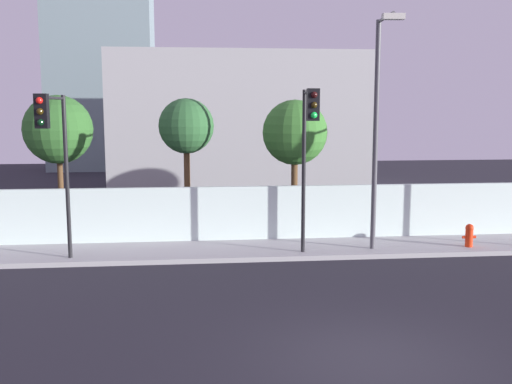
{
  "coord_description": "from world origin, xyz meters",
  "views": [
    {
      "loc": [
        -3.12,
        -9.79,
        4.52
      ],
      "look_at": [
        -1.46,
        6.5,
        2.18
      ],
      "focal_mm": 41.01,
      "sensor_mm": 36.0,
      "label": 1
    }
  ],
  "objects_px": {
    "street_lamp_curbside": "(378,117)",
    "traffic_light_right": "(54,141)",
    "roadside_tree_midright": "(295,133)",
    "traffic_light_center": "(309,136)",
    "fire_hydrant": "(469,235)",
    "roadside_tree_midleft": "(186,127)",
    "roadside_tree_leftmost": "(58,130)"
  },
  "relations": [
    {
      "from": "roadside_tree_leftmost",
      "to": "roadside_tree_midright",
      "type": "relative_size",
      "value": 1.03
    },
    {
      "from": "traffic_light_center",
      "to": "traffic_light_right",
      "type": "xyz_separation_m",
      "value": [
        -7.13,
        -0.26,
        -0.09
      ]
    },
    {
      "from": "traffic_light_center",
      "to": "roadside_tree_leftmost",
      "type": "distance_m",
      "value": 8.99
    },
    {
      "from": "fire_hydrant",
      "to": "roadside_tree_midleft",
      "type": "height_order",
      "value": "roadside_tree_midleft"
    },
    {
      "from": "fire_hydrant",
      "to": "roadside_tree_midleft",
      "type": "distance_m",
      "value": 10.16
    },
    {
      "from": "roadside_tree_midleft",
      "to": "street_lamp_curbside",
      "type": "bearing_deg",
      "value": -31.47
    },
    {
      "from": "roadside_tree_midleft",
      "to": "roadside_tree_midright",
      "type": "height_order",
      "value": "roadside_tree_midleft"
    },
    {
      "from": "fire_hydrant",
      "to": "roadside_tree_midleft",
      "type": "relative_size",
      "value": 0.15
    },
    {
      "from": "traffic_light_center",
      "to": "traffic_light_right",
      "type": "height_order",
      "value": "traffic_light_center"
    },
    {
      "from": "fire_hydrant",
      "to": "street_lamp_curbside",
      "type": "bearing_deg",
      "value": -177.3
    },
    {
      "from": "traffic_light_center",
      "to": "roadside_tree_leftmost",
      "type": "bearing_deg",
      "value": 152.84
    },
    {
      "from": "street_lamp_curbside",
      "to": "roadside_tree_midright",
      "type": "xyz_separation_m",
      "value": [
        -1.94,
        3.56,
        -0.61
      ]
    },
    {
      "from": "roadside_tree_midleft",
      "to": "roadside_tree_midright",
      "type": "distance_m",
      "value": 3.89
    },
    {
      "from": "traffic_light_right",
      "to": "fire_hydrant",
      "type": "distance_m",
      "value": 12.93
    },
    {
      "from": "roadside_tree_midright",
      "to": "roadside_tree_leftmost",
      "type": "bearing_deg",
      "value": 180.0
    },
    {
      "from": "fire_hydrant",
      "to": "traffic_light_center",
      "type": "bearing_deg",
      "value": -172.69
    },
    {
      "from": "traffic_light_right",
      "to": "roadside_tree_midright",
      "type": "xyz_separation_m",
      "value": [
        7.42,
        4.37,
        0.01
      ]
    },
    {
      "from": "traffic_light_right",
      "to": "fire_hydrant",
      "type": "relative_size",
      "value": 6.45
    },
    {
      "from": "roadside_tree_leftmost",
      "to": "roadside_tree_midright",
      "type": "distance_m",
      "value": 8.29
    },
    {
      "from": "traffic_light_center",
      "to": "roadside_tree_midleft",
      "type": "bearing_deg",
      "value": 131.2
    },
    {
      "from": "traffic_light_center",
      "to": "roadside_tree_midright",
      "type": "relative_size",
      "value": 1.02
    },
    {
      "from": "street_lamp_curbside",
      "to": "roadside_tree_midleft",
      "type": "relative_size",
      "value": 1.43
    },
    {
      "from": "roadside_tree_midleft",
      "to": "roadside_tree_leftmost",
      "type": "bearing_deg",
      "value": 180.0
    },
    {
      "from": "street_lamp_curbside",
      "to": "traffic_light_right",
      "type": "bearing_deg",
      "value": -175.1
    },
    {
      "from": "roadside_tree_leftmost",
      "to": "roadside_tree_midright",
      "type": "bearing_deg",
      "value": 0.0
    },
    {
      "from": "street_lamp_curbside",
      "to": "roadside_tree_leftmost",
      "type": "relative_size",
      "value": 1.4
    },
    {
      "from": "roadside_tree_leftmost",
      "to": "fire_hydrant",
      "type": "bearing_deg",
      "value": -14.32
    },
    {
      "from": "fire_hydrant",
      "to": "roadside_tree_midleft",
      "type": "bearing_deg",
      "value": 159.17
    },
    {
      "from": "traffic_light_right",
      "to": "roadside_tree_midright",
      "type": "relative_size",
      "value": 0.98
    },
    {
      "from": "traffic_light_right",
      "to": "traffic_light_center",
      "type": "bearing_deg",
      "value": 2.09
    },
    {
      "from": "traffic_light_right",
      "to": "roadside_tree_leftmost",
      "type": "distance_m",
      "value": 4.45
    },
    {
      "from": "traffic_light_right",
      "to": "roadside_tree_midleft",
      "type": "bearing_deg",
      "value": 50.96
    }
  ]
}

